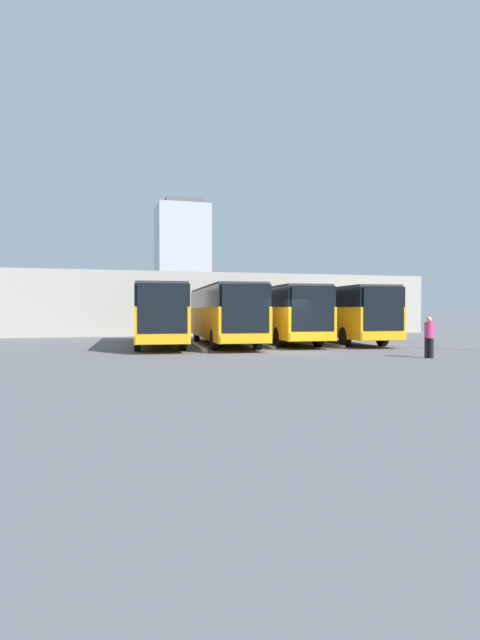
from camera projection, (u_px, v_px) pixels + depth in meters
ground_plane at (288, 352)px, 23.61m from camera, size 600.00×600.00×0.00m
bus_0 at (337, 313)px, 30.80m from camera, size 3.26×12.00×3.30m
curb_divider_0 at (322, 343)px, 28.65m from camera, size 0.63×6.03×0.15m
bus_1 at (279, 313)px, 30.17m from camera, size 3.26×12.00×3.30m
curb_divider_1 at (259, 344)px, 28.02m from camera, size 0.63×6.03×0.15m
bus_2 at (223, 313)px, 28.33m from camera, size 3.26×12.00×3.30m
curb_divider_2 at (197, 346)px, 26.18m from camera, size 0.63×6.03×0.15m
bus_3 at (157, 313)px, 27.83m from camera, size 3.26×12.00×3.30m
pedestrian at (429, 336)px, 20.56m from camera, size 0.49×0.49×1.71m
station_building at (202, 304)px, 43.96m from camera, size 37.99×12.24×5.01m
office_tower at (182, 260)px, 209.50m from camera, size 21.15×21.15×47.96m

